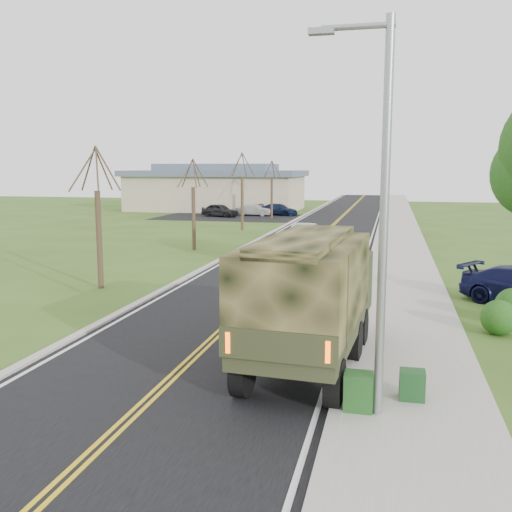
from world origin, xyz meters
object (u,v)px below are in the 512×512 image
(utility_box_near, at_px, (359,391))
(utility_box_far, at_px, (412,385))
(suv_champagne, at_px, (280,247))
(sedan_silver, at_px, (303,233))
(military_truck, at_px, (310,291))

(utility_box_near, relative_size, utility_box_far, 1.23)
(utility_box_near, height_order, utility_box_far, utility_box_near)
(suv_champagne, bearing_deg, utility_box_far, -75.24)
(suv_champagne, distance_m, utility_box_near, 21.20)
(sedan_silver, bearing_deg, suv_champagne, -85.17)
(sedan_silver, relative_size, utility_box_far, 6.26)
(suv_champagne, height_order, utility_box_far, suv_champagne)
(military_truck, xyz_separation_m, utility_box_near, (1.41, -2.66, -1.52))
(suv_champagne, relative_size, utility_box_far, 7.23)
(utility_box_near, bearing_deg, military_truck, 118.24)
(military_truck, xyz_separation_m, suv_champagne, (-4.27, 17.76, -1.37))
(military_truck, height_order, utility_box_near, military_truck)
(military_truck, bearing_deg, suv_champagne, 107.25)
(utility_box_far, bearing_deg, suv_champagne, 108.66)
(suv_champagne, height_order, sedan_silver, sedan_silver)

